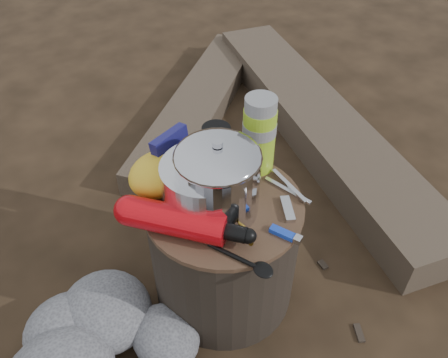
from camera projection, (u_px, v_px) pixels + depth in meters
ground at (224, 289)px, 1.49m from camera, size 60.00×60.00×0.00m
stump at (224, 250)px, 1.36m from camera, size 0.42×0.42×0.39m
log_main at (317, 122)px, 2.04m from camera, size 0.84×1.69×0.14m
log_small at (200, 103)px, 2.19m from camera, size 1.18×0.87×0.10m
foil_windscreen at (205, 186)px, 1.18m from camera, size 0.23×0.23×0.14m
camping_pot at (218, 179)px, 1.14m from camera, size 0.21×0.21×0.21m
fuel_bottle at (176, 221)px, 1.13m from camera, size 0.25×0.32×0.08m
thermos at (259, 135)px, 1.26m from camera, size 0.09×0.09×0.23m
travel_mug at (216, 145)px, 1.32m from camera, size 0.08×0.08×0.12m
stuff_sack at (159, 174)px, 1.23m from camera, size 0.17×0.14×0.12m
food_pouch at (173, 157)px, 1.25m from camera, size 0.12×0.05×0.15m
lighter at (282, 233)px, 1.14m from camera, size 0.05×0.08×0.02m
multitool at (288, 209)px, 1.20m from camera, size 0.07×0.09×0.01m
pot_grabber at (288, 189)px, 1.26m from camera, size 0.04×0.15×0.01m
spork at (234, 256)px, 1.09m from camera, size 0.09×0.17×0.01m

